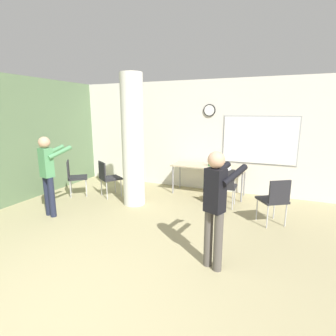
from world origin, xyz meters
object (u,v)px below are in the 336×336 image
(chair_table_right, at_px, (225,184))
(person_watching_back, at_px, (48,170))
(folding_table, at_px, (209,168))
(chair_near_pillar, at_px, (108,176))
(person_playing_side, at_px, (216,201))
(bottle_on_table, at_px, (210,162))
(chair_mid_room, at_px, (275,198))
(chair_by_left_wall, at_px, (75,175))

(chair_table_right, bearing_deg, person_watching_back, -149.93)
(folding_table, height_order, chair_near_pillar, chair_near_pillar)
(person_playing_side, bearing_deg, bottle_on_table, 105.11)
(bottle_on_table, height_order, chair_near_pillar, bottle_on_table)
(chair_mid_room, xyz_separation_m, person_playing_side, (-0.69, -1.72, 0.41))
(folding_table, distance_m, person_playing_side, 3.14)
(chair_mid_room, distance_m, chair_by_left_wall, 4.50)
(chair_mid_room, bearing_deg, person_watching_back, -163.43)
(person_watching_back, height_order, person_playing_side, person_watching_back)
(chair_near_pillar, bearing_deg, person_watching_back, -103.73)
(chair_near_pillar, distance_m, person_playing_side, 3.60)
(folding_table, xyz_separation_m, chair_table_right, (0.55, -0.73, -0.17))
(chair_near_pillar, bearing_deg, chair_by_left_wall, -162.95)
(chair_near_pillar, height_order, person_playing_side, person_playing_side)
(chair_mid_room, bearing_deg, bottle_on_table, 139.70)
(folding_table, distance_m, chair_mid_room, 2.02)
(bottle_on_table, distance_m, chair_near_pillar, 2.48)
(chair_by_left_wall, relative_size, person_watching_back, 0.56)
(chair_near_pillar, bearing_deg, person_playing_side, -32.51)
(person_playing_side, bearing_deg, chair_by_left_wall, 156.20)
(folding_table, bearing_deg, bottle_on_table, -45.07)
(person_playing_side, bearing_deg, chair_mid_room, 68.03)
(chair_mid_room, height_order, person_watching_back, person_watching_back)
(chair_table_right, xyz_separation_m, chair_by_left_wall, (-3.52, -0.61, 0.00))
(folding_table, height_order, chair_table_right, chair_table_right)
(chair_near_pillar, distance_m, chair_by_left_wall, 0.83)
(bottle_on_table, height_order, person_watching_back, person_watching_back)
(chair_near_pillar, height_order, person_watching_back, person_watching_back)
(folding_table, xyz_separation_m, bottle_on_table, (0.03, -0.03, 0.14))
(chair_near_pillar, distance_m, person_watching_back, 1.51)
(chair_by_left_wall, bearing_deg, chair_table_right, 9.83)
(folding_table, distance_m, chair_by_left_wall, 3.27)
(chair_mid_room, distance_m, person_watching_back, 4.25)
(chair_near_pillar, xyz_separation_m, chair_by_left_wall, (-0.79, -0.24, 0.00))
(chair_near_pillar, relative_size, chair_mid_room, 1.00)
(chair_near_pillar, height_order, chair_mid_room, same)
(folding_table, relative_size, chair_table_right, 2.06)
(bottle_on_table, distance_m, person_playing_side, 3.10)
(chair_table_right, xyz_separation_m, person_playing_side, (0.29, -2.29, 0.41))
(chair_table_right, bearing_deg, bottle_on_table, 126.57)
(person_playing_side, bearing_deg, person_watching_back, 171.37)
(chair_near_pillar, xyz_separation_m, chair_mid_room, (3.71, -0.21, 0.00))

